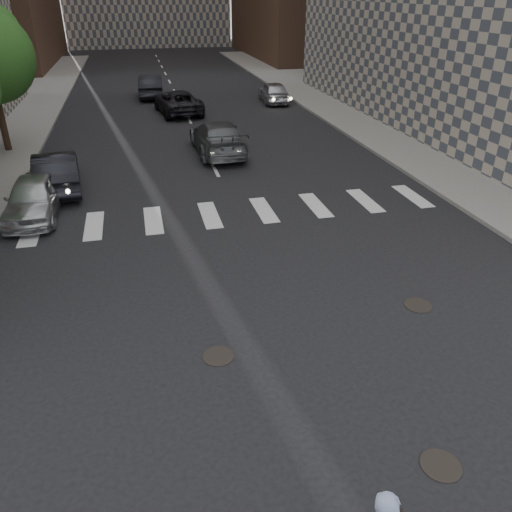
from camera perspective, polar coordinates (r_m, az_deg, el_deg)
The scene contains 11 objects.
ground at distance 10.75m, azimuth 7.66°, elevation -13.70°, with size 160.00×160.00×0.00m, color black.
sidewalk_right at distance 33.36m, azimuth 19.69°, elevation 14.35°, with size 13.00×80.00×0.15m, color gray.
manhole_a at distance 9.68m, azimuth 20.38°, elevation -21.53°, with size 0.70×0.70×0.02m, color black.
manhole_b at distance 11.22m, azimuth -4.34°, elevation -11.33°, with size 0.70×0.70×0.02m, color black.
manhole_c at distance 13.45m, azimuth 18.02°, elevation -5.38°, with size 0.70×0.70×0.02m, color black.
silver_sedan at distance 19.22m, azimuth -24.09°, elevation 6.11°, with size 1.66×4.13×1.41m, color #B8BBC0.
traffic_car_a at distance 21.61m, azimuth -21.82°, elevation 9.02°, with size 1.63×4.68×1.54m, color black.
traffic_car_b at distance 25.00m, azimuth -4.41°, elevation 13.37°, with size 2.21×5.44×1.58m, color #505457.
traffic_car_c at distance 34.10m, azimuth -8.95°, elevation 17.01°, with size 2.44×5.30×1.47m, color black.
traffic_car_d at distance 37.24m, azimuth 2.03°, elevation 18.22°, with size 1.72×4.27×1.46m, color silver.
traffic_car_e at distance 39.92m, azimuth -11.96°, elevation 18.44°, with size 1.68×4.82×1.59m, color black.
Camera 1 is at (-3.18, -7.39, 7.12)m, focal length 35.00 mm.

